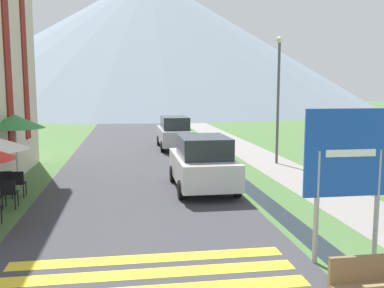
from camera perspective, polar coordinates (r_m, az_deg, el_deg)
name	(u,v)px	position (r m, az deg, el deg)	size (l,w,h in m)	color
ground_plane	(179,148)	(24.23, -1.72, -0.59)	(160.00, 160.00, 0.00)	#476B38
road	(132,131)	(33.99, -7.94, 1.67)	(6.40, 60.00, 0.01)	#38383D
footpath	(208,130)	(34.60, 2.21, 1.84)	(2.20, 60.00, 0.01)	gray
drainage_channel	(179,131)	(34.23, -1.74, 1.77)	(0.60, 60.00, 0.00)	black
crosswalk_marking	(152,282)	(7.95, -5.37, -17.83)	(5.44, 2.54, 0.01)	yellow
mountain_distant	(149,41)	(81.10, -5.75, 13.47)	(79.45, 79.45, 23.86)	gray
road_sign	(349,165)	(8.76, 20.25, -2.60)	(1.84, 0.11, 3.02)	#9E9EA3
parked_car_near	(203,163)	(14.35, 1.44, -2.52)	(1.94, 4.02, 1.82)	silver
parked_car_far	(174,133)	(24.09, -2.35, 1.54)	(1.77, 4.38, 1.82)	#B2B2B7
cafe_chair_middle	(9,191)	(13.17, -23.21, -5.80)	(0.40, 0.40, 0.85)	black
cafe_chair_far_left	(7,181)	(14.56, -23.50, -4.59)	(0.40, 0.40, 0.85)	black
cafe_chair_far_right	(18,182)	(14.37, -22.18, -4.67)	(0.40, 0.40, 0.85)	black
cafe_umbrella_rear_green	(15,121)	(15.55, -22.55, 2.79)	(1.95, 1.95, 2.52)	#B7B2A8
streetlamp	(278,90)	(19.54, 11.44, 7.07)	(0.28, 0.28, 5.64)	#515156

